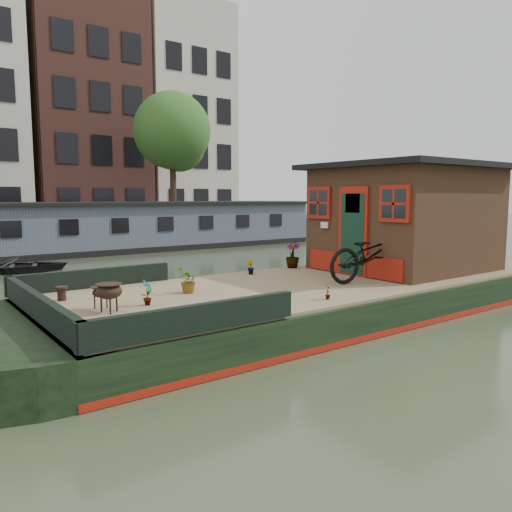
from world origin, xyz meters
TOP-DOWN VIEW (x-y plane):
  - ground at (0.00, 0.00)m, footprint 120.00×120.00m
  - houseboat_hull at (-1.33, 0.00)m, footprint 14.01×4.02m
  - houseboat_deck at (0.00, 0.00)m, footprint 11.80×3.80m
  - bow_bulwark at (-5.07, 0.00)m, footprint 3.00×4.00m
  - cabin at (2.19, 0.00)m, footprint 4.00×3.50m
  - bicycle at (0.20, -0.68)m, footprint 2.14×0.93m
  - potted_plant_a at (-4.34, -0.11)m, footprint 0.25×0.24m
  - potted_plant_b at (-1.21, 1.47)m, footprint 0.17×0.20m
  - potted_plant_c at (-3.34, 0.39)m, footprint 0.52×0.50m
  - potted_plant_d at (0.20, 1.70)m, footprint 0.47×0.47m
  - potted_plant_e at (-1.77, -1.47)m, footprint 0.16×0.17m
  - brazier_front at (-5.00, -0.25)m, footprint 0.43×0.43m
  - brazier_rear at (-5.02, 0.04)m, footprint 0.41×0.41m
  - bollard_port at (-5.31, 1.06)m, footprint 0.20×0.20m
  - bollard_stbd at (-5.56, -1.52)m, footprint 0.20×0.20m
  - dinghy at (-4.32, 9.59)m, footprint 3.43×2.86m
  - far_houseboat at (0.00, 14.00)m, footprint 20.40×4.40m
  - quay at (0.00, 20.50)m, footprint 60.00×6.00m
  - townhouse_row at (0.15, 27.50)m, footprint 27.25×8.00m
  - tree_right at (6.14, 19.07)m, footprint 4.40×4.40m

SIDE VIEW (x-z plane):
  - ground at x=0.00m, z-range 0.00..0.00m
  - houseboat_hull at x=-1.33m, z-range -0.03..0.57m
  - dinghy at x=-4.32m, z-range 0.00..0.61m
  - quay at x=0.00m, z-range 0.00..0.90m
  - houseboat_deck at x=0.00m, z-range 0.60..0.65m
  - bollard_stbd at x=-5.56m, z-range 0.65..0.87m
  - bollard_port at x=-5.31m, z-range 0.65..0.88m
  - potted_plant_e at x=-1.77m, z-range 0.65..0.92m
  - potted_plant_b at x=-1.21m, z-range 0.65..0.96m
  - brazier_rear at x=-5.02m, z-range 0.65..1.00m
  - bow_bulwark at x=-5.07m, z-range 0.65..1.00m
  - potted_plant_a at x=-4.34m, z-range 0.65..1.05m
  - brazier_front at x=-5.00m, z-range 0.65..1.08m
  - potted_plant_c at x=-3.34m, z-range 0.65..1.09m
  - potted_plant_d at x=0.20m, z-range 0.65..1.26m
  - far_houseboat at x=0.00m, z-range -0.09..2.02m
  - bicycle at x=0.20m, z-range 0.65..1.74m
  - cabin at x=2.19m, z-range 0.67..3.09m
  - tree_right at x=6.14m, z-range 2.19..9.59m
  - townhouse_row at x=0.15m, z-range -0.35..16.15m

